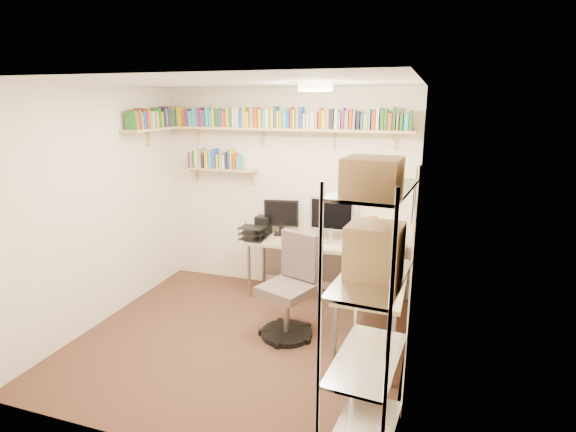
% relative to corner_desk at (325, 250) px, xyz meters
% --- Properties ---
extents(ground, '(3.20, 3.20, 0.00)m').
position_rel_corner_desk_xyz_m(ground, '(-0.64, -0.97, -0.71)').
color(ground, '#422D1C').
rests_on(ground, ground).
extents(room_shell, '(3.24, 3.04, 2.52)m').
position_rel_corner_desk_xyz_m(room_shell, '(-0.64, -0.97, 0.84)').
color(room_shell, beige).
rests_on(room_shell, ground).
extents(wall_shelves, '(3.12, 1.09, 0.80)m').
position_rel_corner_desk_xyz_m(wall_shelves, '(-1.07, 0.32, 1.32)').
color(wall_shelves, tan).
rests_on(wall_shelves, ground).
extents(corner_desk, '(1.99, 1.87, 1.25)m').
position_rel_corner_desk_xyz_m(corner_desk, '(0.00, 0.00, 0.00)').
color(corner_desk, tan).
rests_on(corner_desk, ground).
extents(office_chair, '(0.60, 0.61, 1.06)m').
position_rel_corner_desk_xyz_m(office_chair, '(-0.19, -0.69, -0.27)').
color(office_chair, black).
rests_on(office_chair, ground).
extents(wire_rack, '(0.48, 0.87, 2.04)m').
position_rel_corner_desk_xyz_m(wire_rack, '(0.78, -2.08, 0.68)').
color(wire_rack, silver).
rests_on(wire_rack, ground).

